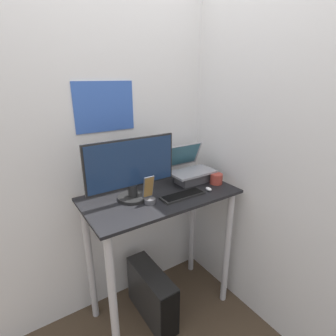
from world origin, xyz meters
TOP-DOWN VIEW (x-y plane):
  - ground_plane at (0.00, 0.00)m, footprint 12.00×12.00m
  - wall_back at (-0.00, 0.64)m, footprint 6.00×0.06m
  - wall_side_right at (0.62, 0.00)m, footprint 0.05×6.00m
  - desk at (0.00, 0.28)m, footprint 1.06×0.55m
  - laptop at (0.32, 0.35)m, footprint 0.34×0.28m
  - monitor at (-0.19, 0.32)m, footprint 0.62×0.20m
  - keyboard at (0.11, 0.16)m, footprint 0.32×0.11m
  - mouse at (0.32, 0.13)m, footprint 0.03×0.05m
  - cell_phone at (-0.13, 0.21)m, footprint 0.07×0.07m
  - computer_tower at (-0.10, 0.25)m, footprint 0.16×0.52m
  - mug at (0.46, 0.20)m, footprint 0.09×0.09m

SIDE VIEW (x-z plane):
  - ground_plane at x=0.00m, z-range 0.00..0.00m
  - computer_tower at x=-0.10m, z-range 0.00..0.41m
  - desk at x=0.00m, z-range 0.26..1.28m
  - keyboard at x=0.11m, z-range 1.02..1.03m
  - mouse at x=0.32m, z-range 1.02..1.04m
  - mug at x=0.46m, z-range 1.02..1.09m
  - cell_phone at x=-0.13m, z-range 0.98..1.16m
  - laptop at x=0.32m, z-range 0.95..1.23m
  - monitor at x=-0.19m, z-range 1.01..1.42m
  - wall_side_right at x=0.62m, z-range 0.00..2.60m
  - wall_back at x=0.00m, z-range 0.00..2.60m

